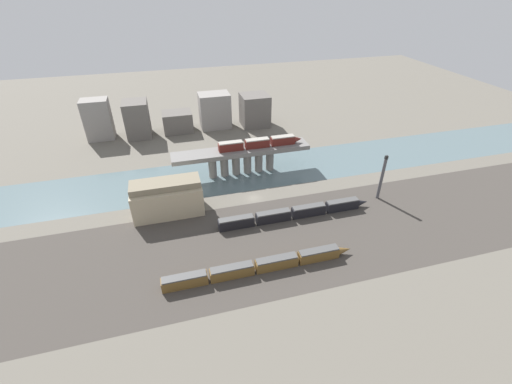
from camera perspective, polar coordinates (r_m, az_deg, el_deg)
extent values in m
plane|color=#666056|center=(121.87, -0.32, -1.03)|extent=(400.00, 400.00, 0.00)
cube|color=#423D38|center=(103.64, 3.16, -8.20)|extent=(280.00, 42.00, 0.01)
cube|color=slate|center=(137.41, -2.36, 3.22)|extent=(320.00, 27.80, 0.01)
cube|color=slate|center=(132.86, -2.46, 6.85)|extent=(53.45, 8.48, 1.68)
cylinder|color=gray|center=(133.52, -7.26, 4.19)|extent=(3.11, 3.11, 8.87)
cylinder|color=gray|center=(134.10, -5.30, 4.46)|extent=(3.11, 3.11, 8.87)
cylinder|color=gray|center=(134.83, -3.37, 4.72)|extent=(3.11, 3.11, 8.87)
cylinder|color=gray|center=(135.72, -1.45, 4.97)|extent=(3.11, 3.11, 8.87)
cylinder|color=gray|center=(136.77, 0.44, 5.21)|extent=(3.11, 3.11, 8.87)
cylinder|color=gray|center=(137.96, 2.30, 5.45)|extent=(3.11, 3.11, 8.87)
cube|color=#5B1E19|center=(131.10, -4.22, 7.56)|extent=(9.40, 3.00, 3.02)
cube|color=#9E998E|center=(130.38, -4.26, 8.23)|extent=(9.02, 2.76, 0.40)
cube|color=#5B1E19|center=(133.23, 0.19, 8.08)|extent=(9.40, 3.00, 3.02)
cube|color=#9E998E|center=(132.52, 0.19, 8.75)|extent=(9.02, 2.76, 0.40)
cube|color=#5B1E19|center=(136.12, 4.46, 8.54)|extent=(9.40, 3.00, 3.02)
cube|color=#9E998E|center=(135.43, 4.49, 9.20)|extent=(9.02, 2.76, 0.40)
cone|color=#5B1E19|center=(138.31, 6.97, 8.74)|extent=(3.29, 2.70, 2.70)
cube|color=brown|center=(92.00, -11.79, -14.38)|extent=(11.71, 2.69, 3.03)
cube|color=#4C4C4C|center=(90.76, -11.91, -13.64)|extent=(11.24, 2.48, 0.40)
cube|color=brown|center=(92.61, -4.02, -13.15)|extent=(11.71, 2.69, 3.03)
cube|color=#4C4C4C|center=(91.39, -4.06, -12.41)|extent=(11.24, 2.48, 0.40)
cube|color=brown|center=(94.84, 3.43, -11.74)|extent=(11.71, 2.69, 3.03)
cube|color=#4C4C4C|center=(93.65, 3.47, -11.00)|extent=(11.24, 2.48, 0.40)
cube|color=brown|center=(98.57, 10.36, -10.25)|extent=(11.71, 2.69, 3.03)
cube|color=#4C4C4C|center=(97.42, 10.46, -9.51)|extent=(11.24, 2.48, 0.40)
cone|color=brown|center=(101.78, 14.45, -9.34)|extent=(4.10, 2.43, 2.43)
cube|color=black|center=(107.78, -3.31, -5.20)|extent=(11.34, 2.64, 3.28)
cube|color=#4C4C4C|center=(106.66, -3.34, -4.42)|extent=(10.89, 2.43, 0.40)
cube|color=black|center=(110.29, 2.89, -4.17)|extent=(11.34, 2.64, 3.28)
cube|color=#4C4C4C|center=(109.19, 2.92, -3.40)|extent=(10.89, 2.43, 0.40)
cube|color=black|center=(114.05, 8.73, -3.15)|extent=(11.34, 2.64, 3.28)
cube|color=#4C4C4C|center=(112.98, 8.81, -2.39)|extent=(10.89, 2.43, 0.40)
cube|color=black|center=(118.94, 14.14, -2.17)|extent=(11.34, 2.64, 3.28)
cube|color=#4C4C4C|center=(117.92, 14.26, -1.44)|extent=(10.89, 2.43, 0.40)
cone|color=black|center=(122.62, 17.29, -1.66)|extent=(3.97, 2.38, 2.38)
cube|color=tan|center=(115.96, -14.50, -1.26)|extent=(22.51, 10.60, 9.83)
cube|color=#7C725C|center=(112.80, -14.92, 1.26)|extent=(22.06, 7.42, 2.16)
cylinder|color=#4C4C51|center=(125.60, 20.17, 2.04)|extent=(1.08, 1.08, 15.55)
cube|color=black|center=(121.80, 20.92, 5.42)|extent=(1.00, 0.70, 1.20)
cube|color=gray|center=(179.66, -24.84, 10.91)|extent=(12.10, 8.71, 19.03)
cube|color=#605B56|center=(176.00, -19.18, 11.39)|extent=(11.31, 12.58, 17.19)
cube|color=#605B56|center=(178.25, -12.92, 11.37)|extent=(14.25, 11.35, 9.78)
cube|color=gray|center=(178.95, -6.89, 13.32)|extent=(15.16, 11.08, 17.27)
cube|color=#605B56|center=(180.43, -0.21, 13.49)|extent=(13.80, 13.17, 15.87)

